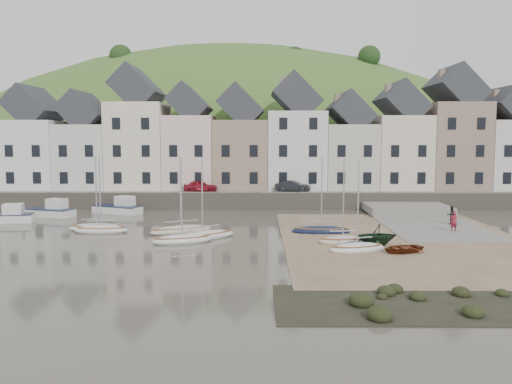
{
  "coord_description": "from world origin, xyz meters",
  "views": [
    {
      "loc": [
        0.31,
        -38.9,
        7.72
      ],
      "look_at": [
        0.0,
        6.0,
        3.0
      ],
      "focal_mm": 37.37,
      "sensor_mm": 36.0,
      "label": 1
    }
  ],
  "objects_px": {
    "rowboat_red": "(402,248)",
    "car_left": "(200,186)",
    "rowboat_white": "(355,244)",
    "person_red": "(454,221)",
    "car_right": "(293,186)",
    "rowboat_green": "(376,235)",
    "person_dark": "(451,215)",
    "sailboat_0": "(97,228)"
  },
  "relations": [
    {
      "from": "rowboat_white",
      "to": "car_right",
      "type": "height_order",
      "value": "car_right"
    },
    {
      "from": "rowboat_red",
      "to": "person_red",
      "type": "xyz_separation_m",
      "value": [
        6.15,
        7.68,
        0.55
      ]
    },
    {
      "from": "sailboat_0",
      "to": "person_red",
      "type": "height_order",
      "value": "sailboat_0"
    },
    {
      "from": "sailboat_0",
      "to": "person_red",
      "type": "xyz_separation_m",
      "value": [
        28.9,
        -0.59,
        0.64
      ]
    },
    {
      "from": "rowboat_red",
      "to": "person_red",
      "type": "bearing_deg",
      "value": 120.43
    },
    {
      "from": "rowboat_green",
      "to": "person_dark",
      "type": "distance_m",
      "value": 12.18
    },
    {
      "from": "sailboat_0",
      "to": "car_right",
      "type": "relative_size",
      "value": 1.65
    },
    {
      "from": "person_red",
      "to": "person_dark",
      "type": "xyz_separation_m",
      "value": [
        1.02,
        3.41,
        0.01
      ]
    },
    {
      "from": "rowboat_white",
      "to": "rowboat_green",
      "type": "relative_size",
      "value": 0.99
    },
    {
      "from": "car_right",
      "to": "person_dark",
      "type": "bearing_deg",
      "value": -121.57
    },
    {
      "from": "rowboat_white",
      "to": "car_right",
      "type": "relative_size",
      "value": 0.74
    },
    {
      "from": "sailboat_0",
      "to": "rowboat_white",
      "type": "xyz_separation_m",
      "value": [
        19.89,
        -6.92,
        0.09
      ]
    },
    {
      "from": "rowboat_red",
      "to": "car_left",
      "type": "height_order",
      "value": "car_left"
    },
    {
      "from": "rowboat_white",
      "to": "person_red",
      "type": "distance_m",
      "value": 11.03
    },
    {
      "from": "car_right",
      "to": "rowboat_green",
      "type": "bearing_deg",
      "value": -155.29
    },
    {
      "from": "person_red",
      "to": "person_dark",
      "type": "height_order",
      "value": "person_dark"
    },
    {
      "from": "person_dark",
      "to": "car_left",
      "type": "relative_size",
      "value": 0.43
    },
    {
      "from": "person_red",
      "to": "car_right",
      "type": "distance_m",
      "value": 20.05
    },
    {
      "from": "sailboat_0",
      "to": "rowboat_white",
      "type": "height_order",
      "value": "sailboat_0"
    },
    {
      "from": "rowboat_white",
      "to": "person_red",
      "type": "height_order",
      "value": "person_red"
    },
    {
      "from": "rowboat_red",
      "to": "person_dark",
      "type": "relative_size",
      "value": 1.79
    },
    {
      "from": "car_left",
      "to": "person_dark",
      "type": "bearing_deg",
      "value": -129.77
    },
    {
      "from": "rowboat_red",
      "to": "car_right",
      "type": "relative_size",
      "value": 0.75
    },
    {
      "from": "sailboat_0",
      "to": "rowboat_white",
      "type": "distance_m",
      "value": 21.06
    },
    {
      "from": "rowboat_white",
      "to": "rowboat_red",
      "type": "distance_m",
      "value": 3.16
    },
    {
      "from": "rowboat_green",
      "to": "person_red",
      "type": "xyz_separation_m",
      "value": [
        7.38,
        5.41,
        0.09
      ]
    },
    {
      "from": "car_left",
      "to": "car_right",
      "type": "xyz_separation_m",
      "value": [
        10.2,
        0.0,
        -0.0
      ]
    },
    {
      "from": "sailboat_0",
      "to": "person_dark",
      "type": "xyz_separation_m",
      "value": [
        29.92,
        2.82,
        0.65
      ]
    },
    {
      "from": "sailboat_0",
      "to": "person_red",
      "type": "distance_m",
      "value": 28.91
    },
    {
      "from": "rowboat_green",
      "to": "sailboat_0",
      "type": "bearing_deg",
      "value": -111.2
    },
    {
      "from": "sailboat_0",
      "to": "rowboat_red",
      "type": "height_order",
      "value": "sailboat_0"
    },
    {
      "from": "rowboat_white",
      "to": "rowboat_red",
      "type": "height_order",
      "value": "rowboat_red"
    },
    {
      "from": "car_left",
      "to": "car_right",
      "type": "height_order",
      "value": "car_left"
    },
    {
      "from": "rowboat_green",
      "to": "rowboat_red",
      "type": "bearing_deg",
      "value": 22.9
    },
    {
      "from": "rowboat_white",
      "to": "person_dark",
      "type": "distance_m",
      "value": 14.0
    },
    {
      "from": "rowboat_white",
      "to": "rowboat_green",
      "type": "distance_m",
      "value": 1.93
    },
    {
      "from": "person_red",
      "to": "car_left",
      "type": "distance_m",
      "value": 27.38
    },
    {
      "from": "car_right",
      "to": "person_red",
      "type": "bearing_deg",
      "value": -130.64
    },
    {
      "from": "sailboat_0",
      "to": "person_dark",
      "type": "relative_size",
      "value": 3.97
    },
    {
      "from": "rowboat_white",
      "to": "rowboat_red",
      "type": "relative_size",
      "value": 0.99
    },
    {
      "from": "rowboat_white",
      "to": "rowboat_green",
      "type": "xyz_separation_m",
      "value": [
        1.63,
        0.93,
        0.46
      ]
    },
    {
      "from": "person_dark",
      "to": "car_left",
      "type": "bearing_deg",
      "value": -27.4
    }
  ]
}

